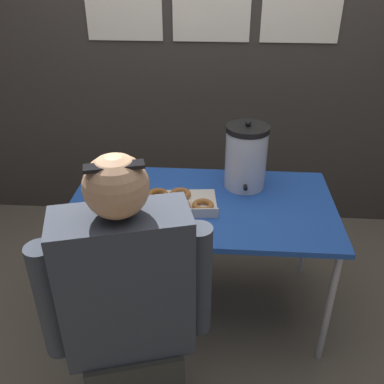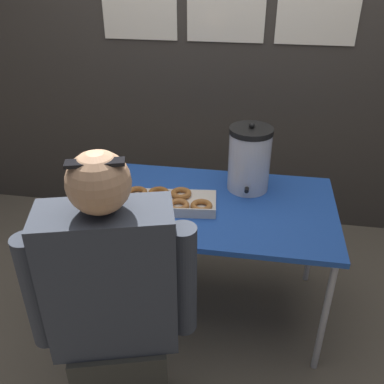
{
  "view_description": "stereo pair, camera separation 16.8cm",
  "coord_description": "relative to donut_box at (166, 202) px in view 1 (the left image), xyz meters",
  "views": [
    {
      "loc": [
        0.08,
        -1.85,
        1.84
      ],
      "look_at": [
        -0.05,
        0.0,
        0.76
      ],
      "focal_mm": 40.0,
      "sensor_mm": 36.0,
      "label": 1
    },
    {
      "loc": [
        0.25,
        -1.83,
        1.84
      ],
      "look_at": [
        -0.05,
        0.0,
        0.76
      ],
      "focal_mm": 40.0,
      "sensor_mm": 36.0,
      "label": 2
    }
  ],
  "objects": [
    {
      "name": "ground_plane",
      "position": [
        0.18,
        0.05,
        -0.72
      ],
      "size": [
        12.0,
        12.0,
        0.0
      ],
      "primitive_type": "plane",
      "color": "brown"
    },
    {
      "name": "cell_phone",
      "position": [
        -0.35,
        -0.13,
        -0.01
      ],
      "size": [
        0.11,
        0.17,
        0.01
      ],
      "rotation": [
        0.0,
        0.0,
        0.32
      ],
      "color": "black",
      "rests_on": "folding_table"
    },
    {
      "name": "folding_table",
      "position": [
        0.18,
        0.05,
        -0.07
      ],
      "size": [
        1.35,
        0.75,
        0.7
      ],
      "color": "#1E479E",
      "rests_on": "ground"
    },
    {
      "name": "coffee_urn",
      "position": [
        0.4,
        0.24,
        0.15
      ],
      "size": [
        0.22,
        0.25,
        0.37
      ],
      "color": "silver",
      "rests_on": "folding_table"
    },
    {
      "name": "back_wall",
      "position": [
        0.18,
        1.09,
        0.53
      ],
      "size": [
        6.0,
        0.11,
        2.51
      ],
      "color": "#38332D",
      "rests_on": "ground"
    },
    {
      "name": "person_seated",
      "position": [
        -0.07,
        -0.65,
        -0.12
      ],
      "size": [
        0.62,
        0.36,
        1.28
      ],
      "rotation": [
        0.0,
        0.0,
        3.42
      ],
      "color": "#33332D",
      "rests_on": "ground"
    },
    {
      "name": "donut_box",
      "position": [
        0.0,
        0.0,
        0.0
      ],
      "size": [
        0.5,
        0.3,
        0.05
      ],
      "rotation": [
        0.0,
        0.0,
        0.11
      ],
      "color": "beige",
      "rests_on": "folding_table"
    }
  ]
}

